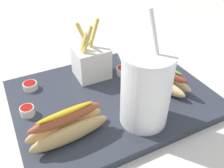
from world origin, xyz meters
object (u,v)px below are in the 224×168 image
at_px(hot_dog_1, 68,126).
at_px(ketchup_cup_3, 123,70).
at_px(soda_cup, 146,89).
at_px(ketchup_cup_2, 30,85).
at_px(hot_dog_2, 160,77).
at_px(fries_basket, 91,61).
at_px(ketchup_cup_1, 27,111).
at_px(napkin_stack, 139,58).

height_order(hot_dog_1, ketchup_cup_3, hot_dog_1).
height_order(soda_cup, ketchup_cup_2, soda_cup).
relative_size(hot_dog_2, ketchup_cup_3, 4.80).
height_order(hot_dog_1, hot_dog_2, hot_dog_1).
distance_m(fries_basket, ketchup_cup_3, 0.09).
distance_m(hot_dog_2, ketchup_cup_1, 0.32).
relative_size(soda_cup, ketchup_cup_1, 7.78).
relative_size(fries_basket, hot_dog_2, 0.90).
height_order(ketchup_cup_1, napkin_stack, ketchup_cup_1).
bearing_deg(fries_basket, hot_dog_2, -41.77).
bearing_deg(hot_dog_1, soda_cup, -8.80).
distance_m(soda_cup, napkin_stack, 0.26).
distance_m(ketchup_cup_1, ketchup_cup_3, 0.26).
xyz_separation_m(ketchup_cup_1, napkin_stack, (0.34, 0.09, -0.01)).
bearing_deg(hot_dog_2, napkin_stack, 79.84).
xyz_separation_m(fries_basket, napkin_stack, (0.16, 0.01, -0.04)).
relative_size(hot_dog_1, hot_dog_2, 0.95).
bearing_deg(hot_dog_2, fries_basket, 138.23).
relative_size(soda_cup, hot_dog_1, 1.45).
height_order(ketchup_cup_3, napkin_stack, ketchup_cup_3).
xyz_separation_m(soda_cup, ketchup_cup_3, (0.04, 0.17, -0.07)).
bearing_deg(ketchup_cup_2, hot_dog_1, -79.70).
xyz_separation_m(hot_dog_1, ketchup_cup_3, (0.20, 0.15, -0.02)).
bearing_deg(ketchup_cup_3, fries_basket, 157.16).
relative_size(hot_dog_1, ketchup_cup_1, 5.38).
relative_size(hot_dog_1, napkin_stack, 1.51).
distance_m(soda_cup, fries_basket, 0.21).
xyz_separation_m(soda_cup, hot_dog_1, (-0.15, 0.02, -0.05)).
bearing_deg(ketchup_cup_1, ketchup_cup_2, 74.94).
distance_m(ketchup_cup_2, napkin_stack, 0.31).
bearing_deg(ketchup_cup_2, hot_dog_2, -24.16).
distance_m(soda_cup, ketchup_cup_3, 0.19).
bearing_deg(hot_dog_1, napkin_stack, 34.62).
xyz_separation_m(fries_basket, ketchup_cup_1, (-0.18, -0.08, -0.03)).
bearing_deg(soda_cup, napkin_stack, 60.24).
xyz_separation_m(ketchup_cup_1, ketchup_cup_2, (0.02, 0.09, -0.00)).
bearing_deg(fries_basket, ketchup_cup_2, 175.62).
bearing_deg(soda_cup, fries_basket, 98.94).
relative_size(ketchup_cup_3, napkin_stack, 0.33).
bearing_deg(ketchup_cup_2, soda_cup, -48.49).
xyz_separation_m(hot_dog_1, napkin_stack, (0.28, 0.19, -0.02)).
height_order(hot_dog_2, ketchup_cup_1, hot_dog_2).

